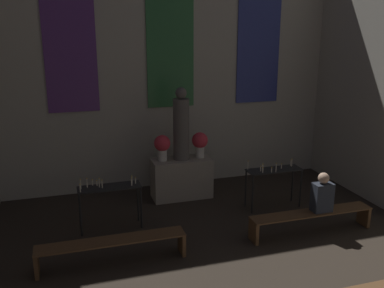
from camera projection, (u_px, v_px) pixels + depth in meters
The scene contains 10 objects.
wall_back at pixel (170, 58), 9.72m from camera, with size 8.00×0.16×5.98m.
altar at pixel (182, 178), 9.53m from camera, with size 1.31×0.58×0.90m.
statue at pixel (181, 127), 9.22m from camera, with size 0.35×0.35×1.58m.
flower_vase_left at pixel (162, 145), 9.20m from camera, with size 0.35×0.35×0.57m.
flower_vase_right at pixel (200, 142), 9.44m from camera, with size 0.35×0.35×0.57m.
candle_rack_left at pixel (109, 193), 7.97m from camera, with size 1.17×0.40×1.03m.
candle_rack_right at pixel (274, 175), 8.93m from camera, with size 1.17×0.40×1.04m.
pew_back_left at pixel (112, 246), 6.86m from camera, with size 2.38×0.36×0.42m.
pew_back_right at pixel (311, 217), 7.88m from camera, with size 2.38×0.36×0.42m.
person_seated at pixel (322, 194), 7.82m from camera, with size 0.36×0.24×0.74m.
Camera 1 is at (-2.40, 0.14, 3.73)m, focal length 40.00 mm.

